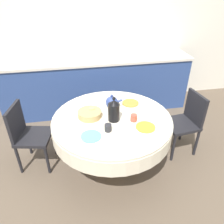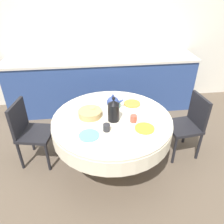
{
  "view_description": "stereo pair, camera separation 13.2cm",
  "coord_description": "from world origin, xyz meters",
  "px_view_note": "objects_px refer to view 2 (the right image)",
  "views": [
    {
      "loc": [
        -0.39,
        -2.07,
        2.12
      ],
      "look_at": [
        0.0,
        0.0,
        0.81
      ],
      "focal_mm": 35.0,
      "sensor_mm": 36.0,
      "label": 1
    },
    {
      "loc": [
        -0.26,
        -2.09,
        2.12
      ],
      "look_at": [
        0.0,
        0.0,
        0.81
      ],
      "focal_mm": 35.0,
      "sensor_mm": 36.0,
      "label": 2
    }
  ],
  "objects_px": {
    "coffee_carafe": "(114,111)",
    "teapot": "(113,102)",
    "chair_right": "(30,130)",
    "chair_left": "(189,123)"
  },
  "relations": [
    {
      "from": "chair_left",
      "to": "coffee_carafe",
      "type": "height_order",
      "value": "coffee_carafe"
    },
    {
      "from": "chair_left",
      "to": "coffee_carafe",
      "type": "bearing_deg",
      "value": 92.67
    },
    {
      "from": "chair_right",
      "to": "teapot",
      "type": "height_order",
      "value": "teapot"
    },
    {
      "from": "chair_left",
      "to": "teapot",
      "type": "bearing_deg",
      "value": 78.35
    },
    {
      "from": "chair_right",
      "to": "coffee_carafe",
      "type": "distance_m",
      "value": 1.12
    },
    {
      "from": "coffee_carafe",
      "to": "chair_right",
      "type": "bearing_deg",
      "value": 165.79
    },
    {
      "from": "chair_left",
      "to": "teapot",
      "type": "height_order",
      "value": "teapot"
    },
    {
      "from": "chair_left",
      "to": "teapot",
      "type": "relative_size",
      "value": 4.09
    },
    {
      "from": "chair_right",
      "to": "coffee_carafe",
      "type": "relative_size",
      "value": 2.9
    },
    {
      "from": "coffee_carafe",
      "to": "teapot",
      "type": "xyz_separation_m",
      "value": [
        0.02,
        0.25,
        -0.04
      ]
    }
  ]
}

